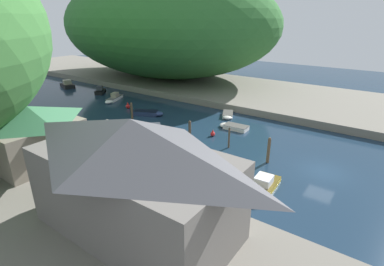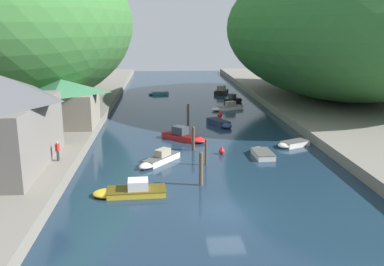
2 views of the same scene
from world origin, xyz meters
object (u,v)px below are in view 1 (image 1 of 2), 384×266
boat_small_dinghy (67,85)px  person_on_quay (161,183)px  boat_white_cruiser (101,91)px  boat_cabin_cruiser (228,115)px  waterfront_building (135,176)px  boat_yellow_tender (8,99)px  boat_navy_launch (233,127)px  boathouse_shed (32,133)px  channel_buoy_far (128,106)px  boat_near_quay (149,113)px  boat_far_right_bank (261,188)px  boat_moored_right (114,98)px  channel_buoy_near (213,134)px  boat_mid_channel (160,131)px  boat_red_skiff (202,156)px  person_by_boathouse (70,150)px

boat_small_dinghy → person_on_quay: size_ratio=3.17×
boat_white_cruiser → boat_cabin_cruiser: (1.59, -26.67, -0.19)m
waterfront_building → boat_small_dinghy: waterfront_building is taller
boat_yellow_tender → waterfront_building: bearing=158.4°
boat_navy_launch → person_on_quay: person_on_quay is taller
boathouse_shed → channel_buoy_far: (19.15, 8.09, -3.41)m
boat_near_quay → channel_buoy_far: channel_buoy_far is taller
boat_far_right_bank → boat_moored_right: bearing=-23.3°
waterfront_building → channel_buoy_far: size_ratio=13.17×
boat_small_dinghy → channel_buoy_far: 21.83m
boat_small_dinghy → channel_buoy_near: boat_small_dinghy is taller
boat_yellow_tender → boat_mid_channel: size_ratio=0.75×
boat_near_quay → boat_far_right_bank: 23.97m
boat_red_skiff → channel_buoy_near: size_ratio=5.74×
boat_yellow_tender → channel_buoy_far: 22.70m
boat_moored_right → boat_cabin_cruiser: bearing=167.4°
boat_near_quay → boat_mid_channel: (-4.85, -6.27, 0.08)m
boat_yellow_tender → person_on_quay: size_ratio=2.28×
boat_white_cruiser → boat_far_right_bank: size_ratio=0.64×
boat_moored_right → boat_cabin_cruiser: (3.68, -20.62, -0.10)m
boat_white_cruiser → person_by_boathouse: 30.79m
boat_near_quay → boat_far_right_bank: boat_far_right_bank is taller
waterfront_building → boat_far_right_bank: 11.95m
boat_cabin_cruiser → channel_buoy_far: channel_buoy_far is taller
boat_yellow_tender → boat_far_right_bank: (-1.70, -48.10, 0.12)m
boat_white_cruiser → boat_moored_right: (-2.09, -6.05, -0.09)m
boat_cabin_cruiser → boat_moored_right: bearing=-16.2°
waterfront_building → boat_mid_channel: size_ratio=2.64×
boat_mid_channel → channel_buoy_far: (5.44, 11.49, -0.02)m
boat_navy_launch → boat_yellow_tender: 40.33m
boat_yellow_tender → boat_red_skiff: (0.38, -40.75, 0.16)m
boat_moored_right → channel_buoy_near: (-3.95, -22.77, -0.05)m
waterfront_building → boat_moored_right: size_ratio=2.60×
boat_near_quay → boat_moored_right: size_ratio=0.90×
boat_cabin_cruiser → boat_mid_channel: bearing=45.4°
boat_mid_channel → person_on_quay: (-11.27, -10.17, 1.61)m
boat_moored_right → boat_mid_channel: bearing=134.2°
boat_white_cruiser → person_on_quay: (-20.62, -33.23, 1.57)m
boat_near_quay → boat_cabin_cruiser: (6.09, -9.89, -0.07)m
boat_red_skiff → boat_small_dinghy: bearing=-68.7°
boat_moored_right → person_by_boathouse: (-19.06, -16.28, 1.66)m
boat_near_quay → boat_cabin_cruiser: bearing=98.1°
channel_buoy_far → channel_buoy_near: bearing=-97.0°
boat_small_dinghy → person_by_boathouse: bearing=-104.3°
boat_small_dinghy → person_on_quay: person_on_quay is taller
boat_small_dinghy → channel_buoy_far: size_ratio=5.22×
channel_buoy_near → boat_far_right_bank: bearing=-129.8°
boathouse_shed → channel_buoy_far: 21.07m
boat_cabin_cruiser → boat_far_right_bank: (-15.84, -12.01, 0.06)m
waterfront_building → channel_buoy_far: waterfront_building is taller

